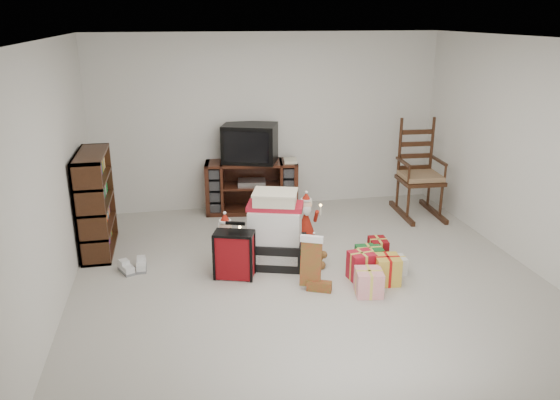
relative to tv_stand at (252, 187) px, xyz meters
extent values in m
cube|color=#A7A299|center=(0.29, -2.24, -0.38)|extent=(5.00, 5.00, 0.01)
cube|color=silver|center=(0.29, -2.24, 2.13)|extent=(5.00, 5.00, 0.01)
cube|color=white|center=(0.29, 0.26, 0.88)|extent=(5.00, 0.01, 2.50)
cube|color=white|center=(0.29, -4.74, 0.88)|extent=(5.00, 0.01, 2.50)
cube|color=white|center=(-2.21, -2.24, 0.88)|extent=(0.01, 5.00, 2.50)
cube|color=white|center=(2.79, -2.24, 0.88)|extent=(0.01, 5.00, 2.50)
cube|color=#442213|center=(0.00, 0.00, 0.00)|extent=(1.35, 0.64, 0.74)
cube|color=#AEAEB0|center=(0.00, -0.03, 0.07)|extent=(0.43, 0.33, 0.07)
cube|color=#381D0F|center=(-2.01, -1.00, 0.23)|extent=(0.33, 0.99, 1.21)
cube|color=#381D0F|center=(2.31, -0.59, 0.14)|extent=(0.59, 0.57, 0.05)
cube|color=#937250|center=(2.31, -0.59, 0.20)|extent=(0.54, 0.52, 0.06)
cube|color=#381D0F|center=(2.31, -0.34, 0.60)|extent=(0.48, 0.09, 0.87)
cube|color=#381D0F|center=(2.31, -0.59, -0.34)|extent=(0.61, 0.96, 0.06)
cube|color=black|center=(0.00, -1.81, -0.22)|extent=(0.79, 0.67, 0.31)
cube|color=silver|center=(0.00, -1.81, 0.12)|extent=(0.67, 0.58, 0.37)
cube|color=#A51223|center=(0.00, -1.81, 0.33)|extent=(0.68, 0.49, 0.05)
cube|color=beige|center=(0.00, -1.81, 0.42)|extent=(0.54, 0.47, 0.12)
cube|color=maroon|center=(-0.49, -2.06, -0.11)|extent=(0.45, 0.33, 0.53)
cube|color=black|center=(-0.49, -1.96, 0.23)|extent=(0.21, 0.10, 0.03)
ellipsoid|color=brown|center=(0.42, -1.93, -0.25)|extent=(0.24, 0.20, 0.25)
sphere|color=brown|center=(0.42, -1.96, -0.10)|extent=(0.16, 0.16, 0.16)
cone|color=maroon|center=(0.51, -1.21, -0.16)|extent=(0.30, 0.30, 0.43)
sphere|color=beige|center=(0.51, -1.21, 0.11)|extent=(0.14, 0.14, 0.14)
cone|color=maroon|center=(0.51, -1.21, 0.22)|extent=(0.13, 0.13, 0.11)
cylinder|color=silver|center=(0.66, -1.33, 0.06)|extent=(0.02, 0.02, 0.13)
cone|color=maroon|center=(-0.55, -1.73, -0.16)|extent=(0.29, 0.29, 0.42)
sphere|color=beige|center=(-0.55, -1.73, 0.10)|extent=(0.14, 0.14, 0.14)
cone|color=maroon|center=(-0.55, -1.73, 0.21)|extent=(0.13, 0.13, 0.10)
cylinder|color=silver|center=(-0.40, -1.84, 0.05)|extent=(0.02, 0.02, 0.13)
cube|color=silver|center=(-1.66, -1.68, -0.33)|extent=(0.21, 0.28, 0.09)
cube|color=silver|center=(-1.50, -1.68, -0.33)|extent=(0.11, 0.26, 0.09)
cube|color=#A51223|center=(0.84, -2.35, -0.25)|extent=(0.24, 0.24, 0.24)
cube|color=#1B6C31|center=(1.03, -2.12, -0.25)|extent=(0.24, 0.24, 0.24)
cube|color=gold|center=(1.07, -2.49, -0.25)|extent=(0.24, 0.24, 0.24)
cube|color=white|center=(0.79, -2.68, -0.25)|extent=(0.24, 0.24, 0.24)
cube|color=silver|center=(1.26, -2.30, -0.25)|extent=(0.24, 0.24, 0.24)
cube|color=maroon|center=(1.22, -1.93, -0.25)|extent=(0.24, 0.24, 0.24)
cube|color=black|center=(-0.01, 0.02, 0.64)|extent=(0.85, 0.72, 0.53)
cube|color=black|center=(-0.01, -0.25, 0.64)|extent=(0.59, 0.22, 0.43)
camera|label=1|loc=(-1.04, -7.41, 2.34)|focal=35.00mm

